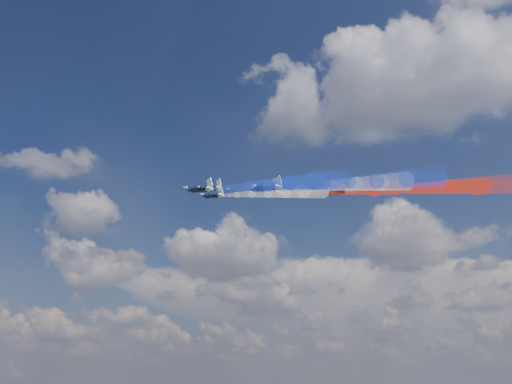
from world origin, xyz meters
The scene contains 16 objects.
jet_lead centered at (-16.01, 27.85, 157.73)m, with size 8.71×10.89×2.90m, color black, non-canonical shape.
trail_lead centered at (4.86, 18.19, 152.53)m, with size 3.63×37.55×3.63m, color white, non-canonical shape.
jet_inner_left centered at (-9.33, 15.56, 154.92)m, with size 8.71×10.89×2.90m, color black, non-canonical shape.
trail_inner_left centered at (11.55, 5.91, 149.71)m, with size 3.63×37.55×3.63m, color #1935D9, non-canonical shape.
jet_inner_right centered at (-1.79, 32.87, 157.82)m, with size 8.71×10.89×2.90m, color black, non-canonical shape.
trail_inner_right centered at (19.08, 23.21, 152.62)m, with size 3.63×37.55×3.63m, color red, non-canonical shape.
jet_outer_left centered at (-3.01, 1.25, 149.48)m, with size 8.71×10.89×2.90m, color black, non-canonical shape.
trail_outer_left centered at (17.87, -8.41, 144.27)m, with size 3.63×37.55×3.63m, color #1935D9, non-canonical shape.
jet_center_third centered at (3.47, 18.61, 153.69)m, with size 8.71×10.89×2.90m, color black, non-canonical shape.
trail_center_third centered at (24.35, 8.95, 148.49)m, with size 3.63×37.55×3.63m, color white, non-canonical shape.
jet_outer_right centered at (15.20, 36.83, 156.60)m, with size 8.71×10.89×2.90m, color black, non-canonical shape.
trail_outer_right centered at (36.07, 27.17, 151.39)m, with size 3.63×37.55×3.63m, color red, non-canonical shape.
jet_rear_left centered at (11.25, 4.72, 148.67)m, with size 8.71×10.89×2.90m, color black, non-canonical shape.
trail_rear_left centered at (32.13, -4.94, 143.47)m, with size 3.63×37.55×3.63m, color #1935D9, non-canonical shape.
jet_rear_right centered at (19.58, 24.62, 152.45)m, with size 8.71×10.89×2.90m, color black, non-canonical shape.
trail_rear_right centered at (40.45, 14.96, 147.25)m, with size 3.63×37.55×3.63m, color red, non-canonical shape.
Camera 1 is at (62.19, -99.69, 109.05)m, focal length 41.49 mm.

